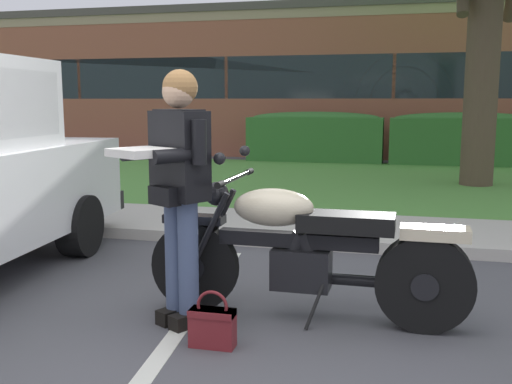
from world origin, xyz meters
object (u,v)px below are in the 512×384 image
object	(u,v)px
motorcycle	(317,252)
handbag	(212,324)
hedge_left	(315,136)
brick_building	(396,84)
hedge_center_left	(464,138)
rider_person	(177,178)

from	to	relation	value
motorcycle	handbag	world-z (taller)	motorcycle
motorcycle	handbag	bearing A→B (deg)	-132.52
hedge_left	brick_building	xyz separation A→B (m)	(1.79, 5.75, 1.36)
hedge_left	handbag	bearing A→B (deg)	-84.99
handbag	hedge_center_left	distance (m)	11.21
rider_person	hedge_center_left	size ratio (longest dim) A/B	0.52
brick_building	motorcycle	bearing A→B (deg)	-90.98
rider_person	hedge_center_left	bearing A→B (deg)	75.40
handbag	motorcycle	bearing A→B (deg)	47.48
handbag	hedge_center_left	xyz separation A→B (m)	(2.44, 10.92, 0.51)
handbag	hedge_left	bearing A→B (deg)	95.01
handbag	brick_building	bearing A→B (deg)	87.14
rider_person	brick_building	bearing A→B (deg)	85.95
motorcycle	hedge_left	bearing A→B (deg)	98.36
brick_building	hedge_left	bearing A→B (deg)	-107.30
motorcycle	rider_person	distance (m)	1.08
hedge_center_left	brick_building	bearing A→B (deg)	105.65
rider_person	brick_building	world-z (taller)	brick_building
rider_person	handbag	size ratio (longest dim) A/B	4.74
hedge_center_left	rider_person	bearing A→B (deg)	-104.60
hedge_left	brick_building	world-z (taller)	brick_building
hedge_left	hedge_center_left	world-z (taller)	same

